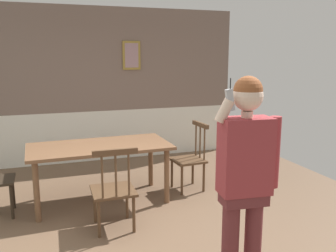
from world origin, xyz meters
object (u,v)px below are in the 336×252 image
dining_table (100,152)px  chair_near_window (190,158)px  person_figure (245,171)px  chair_by_doorway (114,189)px

dining_table → chair_near_window: bearing=1.6°
dining_table → person_figure: person_figure is taller
chair_near_window → chair_by_doorway: bearing=120.2°
chair_by_doorway → chair_near_window: bearing=35.6°
dining_table → person_figure: 2.42m
chair_near_window → person_figure: size_ratio=0.55×
chair_near_window → person_figure: bearing=163.9°
chair_near_window → chair_by_doorway: 1.55m
chair_near_window → chair_by_doorway: size_ratio=1.01×
dining_table → person_figure: (0.81, -2.25, 0.35)m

